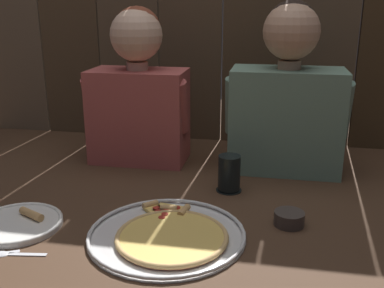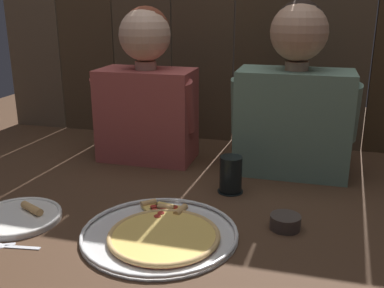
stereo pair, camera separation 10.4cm
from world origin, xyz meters
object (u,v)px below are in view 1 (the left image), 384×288
at_px(dipping_bowl, 289,218).
at_px(dinner_plate, 17,223).
at_px(drinking_glass, 229,174).
at_px(diner_right, 287,95).
at_px(diner_left, 138,91).
at_px(pizza_tray, 169,234).

bearing_deg(dipping_bowl, dinner_plate, -168.66).
xyz_separation_m(dinner_plate, dipping_bowl, (0.74, 0.15, 0.01)).
xyz_separation_m(dinner_plate, drinking_glass, (0.55, 0.36, 0.05)).
height_order(dipping_bowl, diner_right, diner_right).
xyz_separation_m(drinking_glass, diner_left, (-0.38, 0.24, 0.22)).
xyz_separation_m(dipping_bowl, diner_right, (-0.02, 0.45, 0.26)).
bearing_deg(dinner_plate, diner_left, 73.69).
relative_size(pizza_tray, dinner_plate, 1.69).
xyz_separation_m(pizza_tray, dinner_plate, (-0.43, -0.02, -0.00)).
relative_size(dinner_plate, dipping_bowl, 2.93).
distance_m(drinking_glass, diner_left, 0.50).
xyz_separation_m(pizza_tray, diner_right, (0.30, 0.58, 0.27)).
bearing_deg(diner_right, diner_left, -180.00).
height_order(drinking_glass, dipping_bowl, drinking_glass).
xyz_separation_m(pizza_tray, dipping_bowl, (0.31, 0.13, 0.01)).
distance_m(dinner_plate, dipping_bowl, 0.76).
distance_m(dipping_bowl, diner_left, 0.77).
bearing_deg(diner_left, pizza_tray, -66.38).
xyz_separation_m(pizza_tray, drinking_glass, (0.12, 0.34, 0.05)).
bearing_deg(drinking_glass, dipping_bowl, -47.37).
bearing_deg(diner_right, pizza_tray, -117.23).
distance_m(dinner_plate, diner_right, 0.98).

